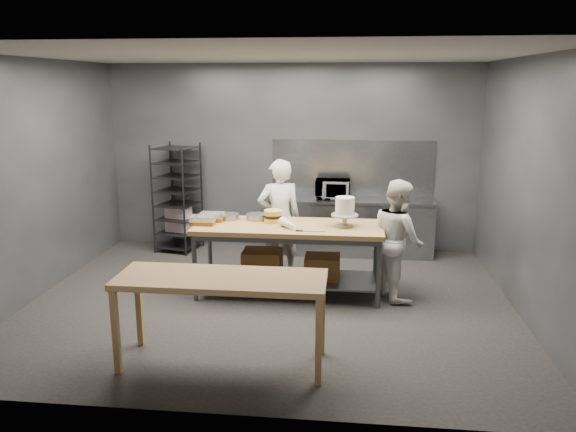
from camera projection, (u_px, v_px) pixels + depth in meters
The scene contains 16 objects.
ground at pixel (271, 301), 7.08m from camera, with size 6.00×6.00×0.00m, color black.
back_wall at pixel (291, 158), 9.15m from camera, with size 6.00×0.04×3.00m, color #4C4F54.
work_table at pixel (288, 251), 7.26m from camera, with size 2.40×0.90×0.92m.
near_counter at pixel (221, 285), 5.34m from camera, with size 2.00×0.70×0.90m.
back_counter at pixel (351, 226), 8.98m from camera, with size 2.60×0.60×0.90m.
splashback_panel at pixel (353, 168), 9.06m from camera, with size 2.60×0.02×0.90m, color slate.
speed_rack at pixel (178, 199), 9.11m from camera, with size 0.73×0.76×1.75m.
chef_behind at pixel (279, 218), 7.87m from camera, with size 0.61×0.40×1.68m, color white.
chef_right at pixel (398, 239), 7.09m from camera, with size 0.74×0.58×1.53m, color silver.
microwave at pixel (333, 189), 8.87m from camera, with size 0.54×0.37×0.30m, color black.
frosted_cake_stand at pixel (345, 208), 7.04m from camera, with size 0.34×0.34×0.38m.
layer_cake at pixel (273, 216), 7.29m from camera, with size 0.23×0.23×0.16m.
cake_pans at pixel (235, 217), 7.44m from camera, with size 0.84×0.37×0.07m.
piping_bag at pixel (290, 225), 6.95m from camera, with size 0.12×0.12×0.38m, color white.
offset_spatula at pixel (306, 231), 6.85m from camera, with size 0.36×0.02×0.02m.
pastry_clamshells at pixel (207, 218), 7.28m from camera, with size 0.38×0.41×0.11m.
Camera 1 is at (0.94, -6.58, 2.69)m, focal length 35.00 mm.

